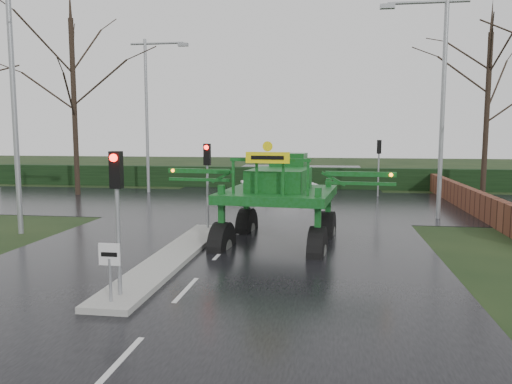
# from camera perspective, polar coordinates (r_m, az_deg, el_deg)

# --- Properties ---
(ground) EXTENTS (140.00, 140.00, 0.00)m
(ground) POSITION_cam_1_polar(r_m,az_deg,el_deg) (12.89, -7.99, -11.09)
(ground) COLOR black
(ground) RESTS_ON ground
(road_main) EXTENTS (14.00, 80.00, 0.02)m
(road_main) POSITION_cam_1_polar(r_m,az_deg,el_deg) (22.38, -0.71, -3.38)
(road_main) COLOR black
(road_main) RESTS_ON ground
(road_cross) EXTENTS (80.00, 12.00, 0.02)m
(road_cross) POSITION_cam_1_polar(r_m,az_deg,el_deg) (28.25, 1.24, -1.27)
(road_cross) COLOR black
(road_cross) RESTS_ON ground
(median_island) EXTENTS (1.20, 10.00, 0.16)m
(median_island) POSITION_cam_1_polar(r_m,az_deg,el_deg) (15.99, -9.43, -7.28)
(median_island) COLOR gray
(median_island) RESTS_ON ground
(hedge_row) EXTENTS (44.00, 0.90, 1.50)m
(hedge_row) POSITION_cam_1_polar(r_m,az_deg,el_deg) (36.07, 2.85, 1.65)
(hedge_row) COLOR black
(hedge_row) RESTS_ON ground
(brick_wall) EXTENTS (0.40, 20.00, 1.20)m
(brick_wall) POSITION_cam_1_polar(r_m,az_deg,el_deg) (28.81, 22.44, -0.43)
(brick_wall) COLOR #592D1E
(brick_wall) RESTS_ON ground
(keep_left_sign) EXTENTS (0.50, 0.07, 1.35)m
(keep_left_sign) POSITION_cam_1_polar(r_m,az_deg,el_deg) (11.69, -16.37, -7.77)
(keep_left_sign) COLOR gray
(keep_left_sign) RESTS_ON ground
(traffic_signal_near) EXTENTS (0.26, 0.33, 3.52)m
(traffic_signal_near) POSITION_cam_1_polar(r_m,az_deg,el_deg) (11.86, -15.62, -0.01)
(traffic_signal_near) COLOR gray
(traffic_signal_near) RESTS_ON ground
(traffic_signal_mid) EXTENTS (0.26, 0.33, 3.52)m
(traffic_signal_mid) POSITION_cam_1_polar(r_m,az_deg,el_deg) (19.89, -5.59, 2.83)
(traffic_signal_mid) COLOR gray
(traffic_signal_mid) RESTS_ON ground
(traffic_signal_far) EXTENTS (0.26, 0.33, 3.52)m
(traffic_signal_far) POSITION_cam_1_polar(r_m,az_deg,el_deg) (31.93, 13.87, 4.12)
(traffic_signal_far) COLOR gray
(traffic_signal_far) RESTS_ON ground
(street_light_left_near) EXTENTS (3.85, 0.30, 10.00)m
(street_light_left_near) POSITION_cam_1_polar(r_m,az_deg,el_deg) (21.38, -25.38, 11.62)
(street_light_left_near) COLOR gray
(street_light_left_near) RESTS_ON ground
(street_light_right) EXTENTS (3.85, 0.30, 10.00)m
(street_light_right) POSITION_cam_1_polar(r_m,az_deg,el_deg) (24.29, 19.93, 11.19)
(street_light_right) COLOR gray
(street_light_right) RESTS_ON ground
(street_light_left_far) EXTENTS (3.85, 0.30, 10.00)m
(street_light_left_far) POSITION_cam_1_polar(r_m,az_deg,el_deg) (33.91, -11.93, 10.06)
(street_light_left_far) COLOR gray
(street_light_left_far) RESTS_ON ground
(tree_left_far) EXTENTS (7.70, 7.70, 13.26)m
(tree_left_far) POSITION_cam_1_polar(r_m,az_deg,el_deg) (33.95, -20.16, 11.75)
(tree_left_far) COLOR black
(tree_left_far) RESTS_ON ground
(tree_right_far) EXTENTS (7.00, 7.00, 12.05)m
(tree_right_far) POSITION_cam_1_polar(r_m,az_deg,el_deg) (34.19, 24.99, 10.41)
(tree_right_far) COLOR black
(tree_right_far) RESTS_ON ground
(crop_sprayer) EXTENTS (8.18, 5.45, 4.58)m
(crop_sprayer) POSITION_cam_1_polar(r_m,az_deg,el_deg) (17.11, -3.75, 0.80)
(crop_sprayer) COLOR black
(crop_sprayer) RESTS_ON ground
(white_sedan) EXTENTS (5.03, 2.91, 1.57)m
(white_sedan) POSITION_cam_1_polar(r_m,az_deg,el_deg) (29.49, 2.93, -0.95)
(white_sedan) COLOR white
(white_sedan) RESTS_ON ground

